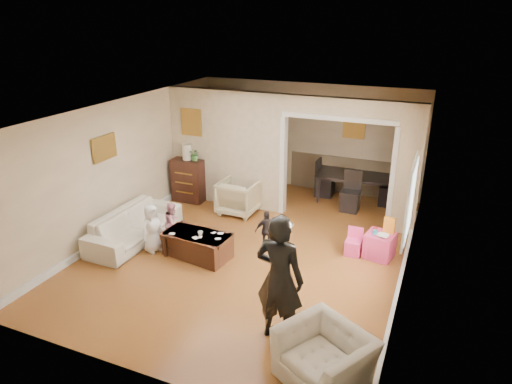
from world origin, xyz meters
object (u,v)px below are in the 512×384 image
at_px(play_table, 380,245).
at_px(armchair_front, 325,357).
at_px(dresser, 189,180).
at_px(coffee_cup, 200,234).
at_px(table_lamp, 187,152).
at_px(child_kneel_b, 173,223).
at_px(coffee_table, 198,245).
at_px(adult_person, 280,279).
at_px(child_toddler, 267,230).
at_px(sofa, 135,226).
at_px(armchair_back, 239,197).
at_px(child_kneel_a, 152,228).
at_px(cyan_cup, 375,232).
at_px(dining_table, 356,187).

bearing_deg(play_table, armchair_front, -92.46).
xyz_separation_m(dresser, coffee_cup, (1.60, -2.30, -0.01)).
bearing_deg(table_lamp, armchair_front, -44.30).
height_order(play_table, child_kneel_b, child_kneel_b).
bearing_deg(coffee_table, armchair_front, -35.22).
height_order(adult_person, child_toddler, adult_person).
bearing_deg(sofa, adult_person, -113.22).
xyz_separation_m(armchair_back, table_lamp, (-1.37, 0.20, 0.81)).
bearing_deg(child_kneel_a, cyan_cup, -51.94).
height_order(play_table, dining_table, dining_table).
relative_size(dining_table, child_kneel_a, 2.01).
bearing_deg(armchair_back, sofa, 57.39).
relative_size(sofa, coffee_table, 1.76).
bearing_deg(child_toddler, adult_person, 83.62).
height_order(armchair_front, dresser, dresser).
relative_size(table_lamp, cyan_cup, 4.50).
xyz_separation_m(sofa, armchair_front, (4.32, -2.12, 0.02)).
distance_m(table_lamp, child_toddler, 3.07).
relative_size(sofa, dining_table, 1.14).
height_order(armchair_back, child_kneel_a, child_kneel_a).
height_order(coffee_cup, child_kneel_b, child_kneel_b).
bearing_deg(cyan_cup, dining_table, 108.04).
bearing_deg(sofa, child_toddler, -73.89).
height_order(table_lamp, dining_table, table_lamp).
height_order(armchair_back, dining_table, armchair_back).
height_order(dresser, coffee_cup, dresser).
bearing_deg(armchair_back, dining_table, -141.43).
relative_size(sofa, armchair_front, 2.08).
distance_m(armchair_back, child_kneel_b, 1.84).
xyz_separation_m(child_kneel_a, child_toddler, (1.90, 0.90, -0.08)).
bearing_deg(dresser, coffee_cup, -55.09).
relative_size(dining_table, child_toddler, 2.43).
bearing_deg(coffee_table, child_kneel_a, -169.99).
distance_m(play_table, adult_person, 2.99).
bearing_deg(coffee_table, table_lamp, 123.78).
height_order(sofa, child_kneel_a, child_kneel_a).
xyz_separation_m(coffee_table, coffee_cup, (0.10, -0.05, 0.27)).
bearing_deg(adult_person, coffee_table, -31.25).
height_order(sofa, play_table, sofa).
height_order(armchair_back, table_lamp, table_lamp).
bearing_deg(coffee_cup, child_kneel_b, 156.37).
height_order(table_lamp, child_toddler, table_lamp).
xyz_separation_m(table_lamp, coffee_cup, (1.60, -2.30, -0.70)).
relative_size(dresser, adult_person, 0.55).
bearing_deg(dining_table, coffee_table, -125.67).
bearing_deg(child_toddler, coffee_table, 3.93).
height_order(coffee_cup, cyan_cup, cyan_cup).
height_order(dresser, table_lamp, table_lamp).
xyz_separation_m(armchair_back, child_kneel_b, (-0.57, -1.74, 0.03)).
relative_size(coffee_cup, cyan_cup, 1.15).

